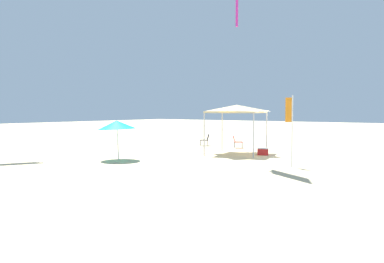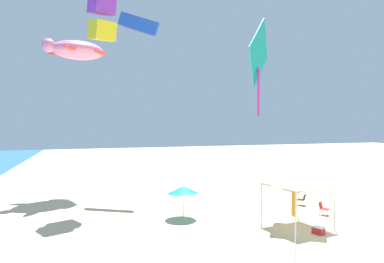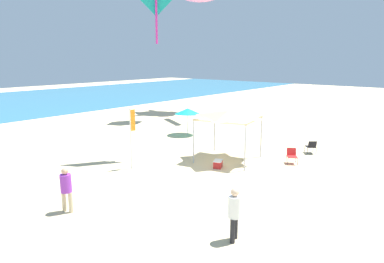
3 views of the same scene
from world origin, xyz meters
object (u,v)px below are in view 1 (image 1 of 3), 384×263
at_px(folding_chair_right_of_tent, 206,139).
at_px(banner_flag, 291,124).
at_px(folding_chair_facing_ocean, 237,141).
at_px(beach_umbrella, 117,125).
at_px(cooler_box, 263,152).
at_px(canopy_tent, 237,109).

distance_m(folding_chair_right_of_tent, banner_flag, 10.80).
distance_m(folding_chair_facing_ocean, banner_flag, 8.76).
relative_size(beach_umbrella, cooler_box, 2.82).
bearing_deg(folding_chair_facing_ocean, banner_flag, -167.86).
xyz_separation_m(folding_chair_right_of_tent, folding_chair_facing_ocean, (-2.58, 0.10, 0.00)).
relative_size(canopy_tent, folding_chair_facing_ocean, 4.35).
bearing_deg(beach_umbrella, folding_chair_facing_ocean, -101.14).
distance_m(canopy_tent, folding_chair_facing_ocean, 4.08).
xyz_separation_m(beach_umbrella, banner_flag, (-8.00, -3.03, 0.14)).
bearing_deg(banner_flag, canopy_tent, -33.42).
relative_size(cooler_box, banner_flag, 0.23).
height_order(beach_umbrella, banner_flag, banner_flag).
relative_size(canopy_tent, beach_umbrella, 1.72).
bearing_deg(banner_flag, cooler_box, -48.21).
xyz_separation_m(folding_chair_facing_ocean, cooler_box, (-3.23, 2.66, -0.27)).
bearing_deg(folding_chair_facing_ocean, cooler_box, -163.31).
bearing_deg(banner_flag, folding_chair_right_of_tent, -34.70).
xyz_separation_m(cooler_box, banner_flag, (-2.99, 3.34, 1.73)).
height_order(folding_chair_facing_ocean, cooler_box, folding_chair_facing_ocean).
distance_m(beach_umbrella, banner_flag, 8.55).
relative_size(beach_umbrella, folding_chair_right_of_tent, 2.53).
bearing_deg(cooler_box, folding_chair_right_of_tent, -25.33).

